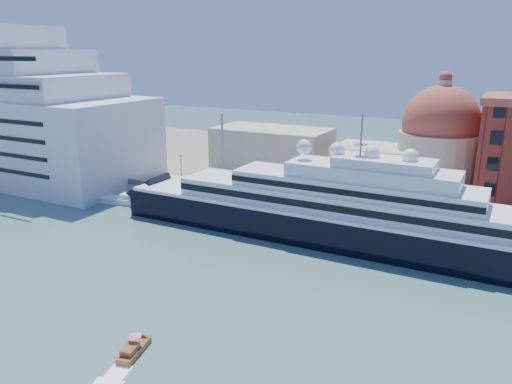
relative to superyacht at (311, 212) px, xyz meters
The scene contains 9 objects.
ground 24.06m from the superyacht, 102.88° to the right, with size 400.00×400.00×0.00m, color #37605A.
quay 12.68m from the superyacht, 115.55° to the left, with size 180.00×10.00×2.50m, color gray.
land 52.40m from the superyacht, 95.78° to the left, with size 260.00×72.00×2.00m, color slate.
quay_fence 8.52m from the superyacht, 128.96° to the left, with size 180.00×0.10×1.20m, color slate.
superyacht is the anchor object (origin of this frame).
service_barge 45.86m from the superyacht, behind, with size 11.74×5.64×2.53m.
water_taxi 45.33m from the superyacht, 94.63° to the right, with size 2.91×5.58×2.53m.
church 35.28m from the superyacht, 88.14° to the left, with size 66.00×18.00×25.50m.
lamp_posts 20.82m from the superyacht, 152.66° to the left, with size 120.80×2.40×18.00m.
Camera 1 is at (37.58, -59.69, 33.68)m, focal length 35.00 mm.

